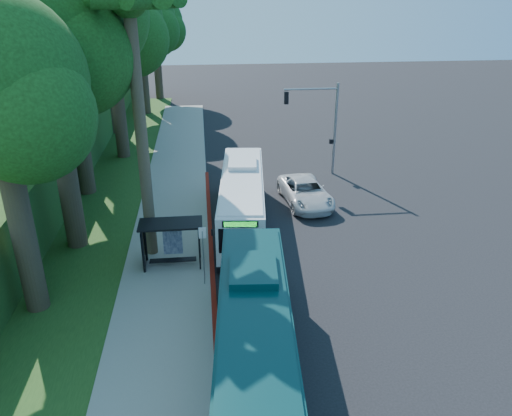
{
  "coord_description": "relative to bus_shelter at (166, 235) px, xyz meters",
  "views": [
    {
      "loc": [
        -5.16,
        -25.97,
        13.51
      ],
      "look_at": [
        -2.21,
        1.0,
        1.36
      ],
      "focal_mm": 35.0,
      "sensor_mm": 36.0,
      "label": 1
    }
  ],
  "objects": [
    {
      "name": "bus_shelter",
      "position": [
        0.0,
        0.0,
        0.0
      ],
      "size": [
        3.2,
        1.51,
        2.55
      ],
      "color": "black",
      "rests_on": "ground"
    },
    {
      "name": "sidewalk",
      "position": [
        -0.04,
        2.86,
        -1.75
      ],
      "size": [
        4.5,
        70.0,
        0.12
      ],
      "primitive_type": "cube",
      "color": "gray",
      "rests_on": "ground"
    },
    {
      "name": "palm_tree",
      "position": [
        -0.94,
        1.36,
        10.57
      ],
      "size": [
        4.2,
        4.2,
        14.4
      ],
      "color": "#4C3F2D",
      "rests_on": "ground"
    },
    {
      "name": "tree_0",
      "position": [
        -5.14,
        2.84,
        9.4
      ],
      "size": [
        8.4,
        8.0,
        15.7
      ],
      "color": "#382B1E",
      "rests_on": "ground"
    },
    {
      "name": "red_curb",
      "position": [
        2.26,
        -1.14,
        -1.74
      ],
      "size": [
        0.25,
        30.0,
        0.13
      ],
      "primitive_type": "cube",
      "color": "maroon",
      "rests_on": "ground"
    },
    {
      "name": "tree_4",
      "position": [
        -4.14,
        34.84,
        7.92
      ],
      "size": [
        8.4,
        8.0,
        14.14
      ],
      "color": "#382B1E",
      "rests_on": "ground"
    },
    {
      "name": "tree_2",
      "position": [
        -4.64,
        18.84,
        8.67
      ],
      "size": [
        8.82,
        8.4,
        15.12
      ],
      "color": "#382B1E",
      "rests_on": "ground"
    },
    {
      "name": "stop_sign_pole",
      "position": [
        1.86,
        -2.14,
        0.28
      ],
      "size": [
        0.35,
        0.06,
        3.17
      ],
      "color": "gray",
      "rests_on": "ground"
    },
    {
      "name": "teal_bus",
      "position": [
        3.63,
        -8.55,
        -0.03
      ],
      "size": [
        3.63,
        12.38,
        3.64
      ],
      "rotation": [
        0.0,
        0.0,
        -0.08
      ],
      "color": "#093233",
      "rests_on": "ground"
    },
    {
      "name": "ground",
      "position": [
        7.26,
        2.86,
        -1.81
      ],
      "size": [
        140.0,
        140.0,
        0.0
      ],
      "primitive_type": "plane",
      "color": "black",
      "rests_on": "ground"
    },
    {
      "name": "tree_3",
      "position": [
        -6.62,
        26.84,
        10.17
      ],
      "size": [
        10.08,
        9.6,
        17.28
      ],
      "color": "#382B1E",
      "rests_on": "ground"
    },
    {
      "name": "traffic_signal_pole",
      "position": [
        11.04,
        12.86,
        2.62
      ],
      "size": [
        4.1,
        0.3,
        7.0
      ],
      "color": "gray",
      "rests_on": "ground"
    },
    {
      "name": "grass_verge",
      "position": [
        -5.74,
        7.86,
        -1.78
      ],
      "size": [
        8.0,
        70.0,
        0.06
      ],
      "primitive_type": "cube",
      "color": "#234719",
      "rests_on": "ground"
    },
    {
      "name": "white_bus",
      "position": [
        4.29,
        4.58,
        -0.1
      ],
      "size": [
        3.64,
        11.89,
        3.49
      ],
      "rotation": [
        0.0,
        0.0,
        -0.1
      ],
      "color": "silver",
      "rests_on": "ground"
    },
    {
      "name": "tree_5",
      "position": [
        -3.16,
        42.84,
        7.16
      ],
      "size": [
        7.35,
        7.0,
        12.86
      ],
      "color": "#382B1E",
      "rests_on": "ground"
    },
    {
      "name": "pickup",
      "position": [
        8.76,
        7.3,
        -0.99
      ],
      "size": [
        3.28,
        6.11,
        1.63
      ],
      "primitive_type": "imported",
      "rotation": [
        0.0,
        0.0,
        0.1
      ],
      "color": "silver",
      "rests_on": "ground"
    }
  ]
}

